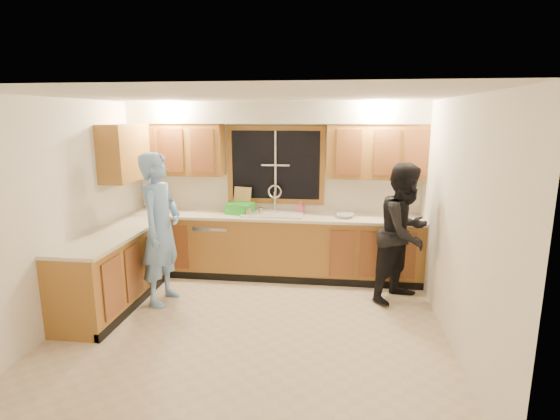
% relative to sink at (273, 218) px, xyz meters
% --- Properties ---
extents(floor, '(4.20, 4.20, 0.00)m').
position_rel_sink_xyz_m(floor, '(0.00, -1.60, -0.86)').
color(floor, beige).
rests_on(floor, ground).
extents(ceiling, '(4.20, 4.20, 0.00)m').
position_rel_sink_xyz_m(ceiling, '(0.00, -1.60, 1.64)').
color(ceiling, white).
extents(wall_back, '(4.20, 0.00, 4.20)m').
position_rel_sink_xyz_m(wall_back, '(0.00, 0.30, 0.39)').
color(wall_back, white).
rests_on(wall_back, ground).
extents(wall_left, '(0.00, 3.80, 3.80)m').
position_rel_sink_xyz_m(wall_left, '(-2.10, -1.60, 0.39)').
color(wall_left, white).
rests_on(wall_left, ground).
extents(wall_right, '(0.00, 3.80, 3.80)m').
position_rel_sink_xyz_m(wall_right, '(2.10, -1.60, 0.39)').
color(wall_right, white).
rests_on(wall_right, ground).
extents(base_cabinets_back, '(4.20, 0.60, 0.88)m').
position_rel_sink_xyz_m(base_cabinets_back, '(0.00, -0.00, -0.42)').
color(base_cabinets_back, '#A67130').
rests_on(base_cabinets_back, ground).
extents(base_cabinets_left, '(0.60, 1.90, 0.88)m').
position_rel_sink_xyz_m(base_cabinets_left, '(-1.80, -1.25, -0.42)').
color(base_cabinets_left, '#A67130').
rests_on(base_cabinets_left, ground).
extents(countertop_back, '(4.20, 0.63, 0.04)m').
position_rel_sink_xyz_m(countertop_back, '(0.00, -0.02, 0.04)').
color(countertop_back, '#EFE4C8').
rests_on(countertop_back, base_cabinets_back).
extents(countertop_left, '(0.63, 1.90, 0.04)m').
position_rel_sink_xyz_m(countertop_left, '(-1.79, -1.25, 0.04)').
color(countertop_left, '#EFE4C8').
rests_on(countertop_left, base_cabinets_left).
extents(upper_cabinets_left, '(1.35, 0.33, 0.75)m').
position_rel_sink_xyz_m(upper_cabinets_left, '(-1.43, 0.13, 0.96)').
color(upper_cabinets_left, '#A67130').
rests_on(upper_cabinets_left, wall_back).
extents(upper_cabinets_right, '(1.35, 0.33, 0.75)m').
position_rel_sink_xyz_m(upper_cabinets_right, '(1.43, 0.13, 0.96)').
color(upper_cabinets_right, '#A67130').
rests_on(upper_cabinets_right, wall_back).
extents(upper_cabinets_return, '(0.33, 0.90, 0.75)m').
position_rel_sink_xyz_m(upper_cabinets_return, '(-1.94, -0.48, 0.96)').
color(upper_cabinets_return, '#A67130').
rests_on(upper_cabinets_return, wall_left).
extents(soffit, '(4.20, 0.35, 0.30)m').
position_rel_sink_xyz_m(soffit, '(0.00, 0.12, 1.49)').
color(soffit, silver).
rests_on(soffit, wall_back).
extents(window_frame, '(1.44, 0.03, 1.14)m').
position_rel_sink_xyz_m(window_frame, '(0.00, 0.29, 0.74)').
color(window_frame, black).
rests_on(window_frame, wall_back).
extents(sink, '(0.86, 0.52, 0.57)m').
position_rel_sink_xyz_m(sink, '(0.00, 0.00, 0.00)').
color(sink, white).
rests_on(sink, countertop_back).
extents(dishwasher, '(0.60, 0.56, 0.82)m').
position_rel_sink_xyz_m(dishwasher, '(-0.85, -0.01, -0.45)').
color(dishwasher, silver).
rests_on(dishwasher, floor).
extents(stove, '(0.58, 0.75, 0.90)m').
position_rel_sink_xyz_m(stove, '(-1.80, -1.82, -0.41)').
color(stove, silver).
rests_on(stove, floor).
extents(man, '(0.52, 0.73, 1.89)m').
position_rel_sink_xyz_m(man, '(-1.24, -1.09, 0.08)').
color(man, '#76A5E0').
rests_on(man, floor).
extents(woman, '(1.06, 1.08, 1.76)m').
position_rel_sink_xyz_m(woman, '(1.76, -0.63, 0.01)').
color(woman, black).
rests_on(woman, floor).
extents(knife_block, '(0.13, 0.12, 0.20)m').
position_rel_sink_xyz_m(knife_block, '(-1.67, 0.17, 0.16)').
color(knife_block, brown).
rests_on(knife_block, countertop_back).
extents(cutting_board, '(0.29, 0.16, 0.36)m').
position_rel_sink_xyz_m(cutting_board, '(-0.48, 0.17, 0.24)').
color(cutting_board, tan).
rests_on(cutting_board, countertop_back).
extents(dish_crate, '(0.41, 0.39, 0.16)m').
position_rel_sink_xyz_m(dish_crate, '(-0.48, 0.01, 0.13)').
color(dish_crate, green).
rests_on(dish_crate, countertop_back).
extents(soap_bottle, '(0.10, 0.11, 0.18)m').
position_rel_sink_xyz_m(soap_bottle, '(0.39, 0.14, 0.15)').
color(soap_bottle, '#DE547B').
rests_on(soap_bottle, countertop_back).
extents(bowl, '(0.27, 0.27, 0.06)m').
position_rel_sink_xyz_m(bowl, '(1.03, -0.07, 0.08)').
color(bowl, silver).
rests_on(bowl, countertop_back).
extents(can_left, '(0.08, 0.08, 0.13)m').
position_rel_sink_xyz_m(can_left, '(-0.32, -0.18, 0.12)').
color(can_left, '#C5B798').
rests_on(can_left, countertop_back).
extents(can_right, '(0.09, 0.09, 0.12)m').
position_rel_sink_xyz_m(can_right, '(-0.16, -0.11, 0.11)').
color(can_right, '#C5B798').
rests_on(can_right, countertop_back).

